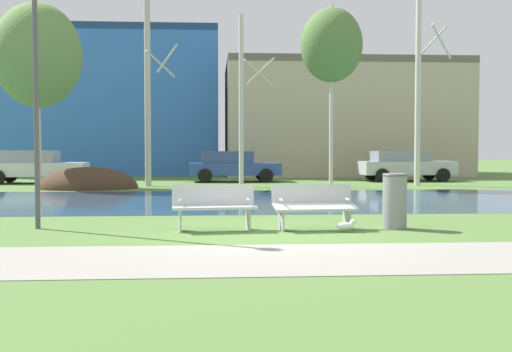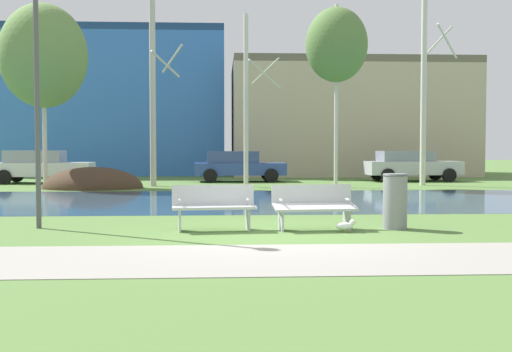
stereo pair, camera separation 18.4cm
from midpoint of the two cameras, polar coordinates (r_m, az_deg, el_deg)
ground_plane at (r=21.38m, az=-1.47°, el=-1.70°), size 120.00×120.00×0.00m
paved_path_strip at (r=9.09m, az=1.87°, el=-7.50°), size 60.00×2.56×0.01m
river_band at (r=19.05m, az=-1.17°, el=-2.21°), size 80.00×8.36×0.01m
soil_mound at (r=25.62m, az=-15.22°, el=-1.08°), size 3.93×3.22×1.68m
bench_left at (r=12.13m, az=-4.26°, el=-2.74°), size 1.65×0.71×0.87m
bench_right at (r=12.27m, az=4.85°, el=-2.68°), size 1.65×0.71×0.87m
trash_bin at (r=12.64m, az=12.07°, el=-2.16°), size 0.50×0.50×1.09m
seagull at (r=11.98m, az=7.73°, el=-4.47°), size 0.40×0.15×0.25m
streetlamp at (r=13.24m, az=-19.79°, el=11.25°), size 0.32×0.32×5.45m
birch_far_left at (r=27.14m, az=-19.38°, el=10.28°), size 3.49×3.49×7.41m
birch_left at (r=26.48m, az=-9.93°, el=7.59°), size 1.41×2.39×7.71m
birch_center_left at (r=25.81m, az=-1.44°, el=7.02°), size 1.52×2.77×7.04m
birch_center at (r=26.00m, az=6.67°, el=11.69°), size 2.50×2.50×7.36m
birch_center_right at (r=27.79m, az=14.39°, el=8.94°), size 1.50×2.54×9.29m
parked_van_nearest_white at (r=29.95m, az=-19.61°, el=0.86°), size 4.43×2.20×1.48m
parked_sedan_second_blue at (r=29.65m, az=-2.36°, el=0.96°), size 4.31×2.23×1.44m
parked_hatch_third_silver at (r=30.86m, az=13.17°, el=0.97°), size 4.48×2.09×1.45m
building_blue_store at (r=40.10m, az=-13.74°, el=6.33°), size 14.00×8.22×8.54m
building_beige_block at (r=38.61m, az=7.32°, el=5.07°), size 13.58×9.27×6.58m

